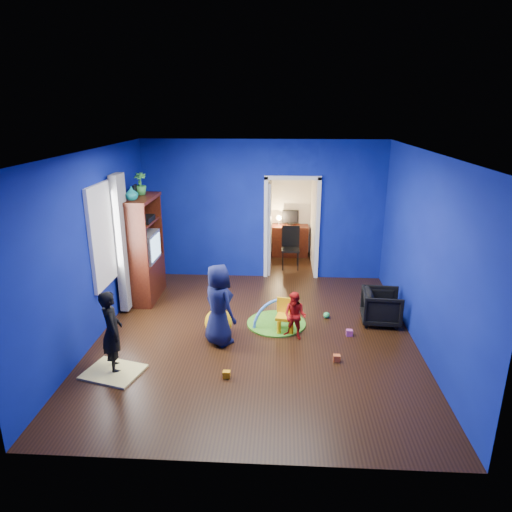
# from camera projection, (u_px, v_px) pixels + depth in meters

# --- Properties ---
(floor) EXTENTS (5.00, 5.50, 0.01)m
(floor) POSITION_uv_depth(u_px,v_px,m) (255.00, 336.00, 7.32)
(floor) COLOR black
(floor) RESTS_ON ground
(ceiling) EXTENTS (5.00, 5.50, 0.01)m
(ceiling) POSITION_uv_depth(u_px,v_px,m) (255.00, 152.00, 6.42)
(ceiling) COLOR white
(ceiling) RESTS_ON wall_back
(wall_back) EXTENTS (5.00, 0.02, 2.90)m
(wall_back) POSITION_uv_depth(u_px,v_px,m) (263.00, 211.00, 9.48)
(wall_back) COLOR navy
(wall_back) RESTS_ON floor
(wall_front) EXTENTS (5.00, 0.02, 2.90)m
(wall_front) POSITION_uv_depth(u_px,v_px,m) (238.00, 338.00, 4.26)
(wall_front) COLOR navy
(wall_front) RESTS_ON floor
(wall_left) EXTENTS (0.02, 5.50, 2.90)m
(wall_left) POSITION_uv_depth(u_px,v_px,m) (93.00, 247.00, 7.00)
(wall_left) COLOR navy
(wall_left) RESTS_ON floor
(wall_right) EXTENTS (0.02, 5.50, 2.90)m
(wall_right) POSITION_uv_depth(u_px,v_px,m) (424.00, 253.00, 6.73)
(wall_right) COLOR navy
(wall_right) RESTS_ON floor
(alcove) EXTENTS (1.00, 1.75, 2.50)m
(alcove) POSITION_uv_depth(u_px,v_px,m) (291.00, 211.00, 10.34)
(alcove) COLOR silver
(alcove) RESTS_ON floor
(armchair) EXTENTS (0.69, 0.67, 0.58)m
(armchair) POSITION_uv_depth(u_px,v_px,m) (381.00, 307.00, 7.70)
(armchair) COLOR black
(armchair) RESTS_ON floor
(child_black) EXTENTS (0.45, 0.51, 1.18)m
(child_black) POSITION_uv_depth(u_px,v_px,m) (112.00, 331.00, 6.22)
(child_black) COLOR black
(child_black) RESTS_ON floor
(child_navy) EXTENTS (0.73, 0.73, 1.28)m
(child_navy) POSITION_uv_depth(u_px,v_px,m) (219.00, 305.00, 6.93)
(child_navy) COLOR #0E1035
(child_navy) RESTS_ON floor
(toddler_red) EXTENTS (0.46, 0.42, 0.77)m
(toddler_red) POSITION_uv_depth(u_px,v_px,m) (295.00, 316.00, 7.14)
(toddler_red) COLOR red
(toddler_red) RESTS_ON floor
(vase) EXTENTS (0.29, 0.29, 0.24)m
(vase) POSITION_uv_depth(u_px,v_px,m) (131.00, 193.00, 7.89)
(vase) COLOR #0D616F
(vase) RESTS_ON tv_armoire
(potted_plant) EXTENTS (0.26, 0.26, 0.41)m
(potted_plant) POSITION_uv_depth(u_px,v_px,m) (140.00, 184.00, 8.36)
(potted_plant) COLOR green
(potted_plant) RESTS_ON tv_armoire
(tv_armoire) EXTENTS (0.58, 1.14, 1.96)m
(tv_armoire) POSITION_uv_depth(u_px,v_px,m) (142.00, 249.00, 8.52)
(tv_armoire) COLOR #380F09
(tv_armoire) RESTS_ON floor
(crt_tv) EXTENTS (0.46, 0.70, 0.54)m
(crt_tv) POSITION_uv_depth(u_px,v_px,m) (143.00, 247.00, 8.50)
(crt_tv) COLOR silver
(crt_tv) RESTS_ON tv_armoire
(yellow_blanket) EXTENTS (0.88, 0.78, 0.03)m
(yellow_blanket) POSITION_uv_depth(u_px,v_px,m) (113.00, 372.00, 6.30)
(yellow_blanket) COLOR #F2E07A
(yellow_blanket) RESTS_ON floor
(hopper_ball) EXTENTS (0.44, 0.44, 0.44)m
(hopper_ball) POSITION_uv_depth(u_px,v_px,m) (218.00, 322.00, 7.30)
(hopper_ball) COLOR yellow
(hopper_ball) RESTS_ON floor
(kid_chair) EXTENTS (0.33, 0.33, 0.50)m
(kid_chair) POSITION_uv_depth(u_px,v_px,m) (285.00, 318.00, 7.38)
(kid_chair) COLOR yellow
(kid_chair) RESTS_ON floor
(play_mat) EXTENTS (0.99, 0.99, 0.03)m
(play_mat) POSITION_uv_depth(u_px,v_px,m) (276.00, 323.00, 7.72)
(play_mat) COLOR green
(play_mat) RESTS_ON floor
(toy_arch) EXTENTS (0.79, 0.48, 0.88)m
(toy_arch) POSITION_uv_depth(u_px,v_px,m) (276.00, 323.00, 7.72)
(toy_arch) COLOR #3F8CD8
(toy_arch) RESTS_ON floor
(window_left) EXTENTS (0.03, 0.95, 1.55)m
(window_left) POSITION_uv_depth(u_px,v_px,m) (102.00, 235.00, 7.30)
(window_left) COLOR white
(window_left) RESTS_ON wall_left
(curtain) EXTENTS (0.14, 0.42, 2.40)m
(curtain) POSITION_uv_depth(u_px,v_px,m) (122.00, 243.00, 7.91)
(curtain) COLOR slate
(curtain) RESTS_ON floor
(doorway) EXTENTS (1.16, 0.10, 2.10)m
(doorway) POSITION_uv_depth(u_px,v_px,m) (292.00, 230.00, 9.57)
(doorway) COLOR white
(doorway) RESTS_ON floor
(study_desk) EXTENTS (0.88, 0.44, 0.75)m
(study_desk) POSITION_uv_depth(u_px,v_px,m) (290.00, 241.00, 11.21)
(study_desk) COLOR #3D140A
(study_desk) RESTS_ON floor
(desk_monitor) EXTENTS (0.40, 0.05, 0.32)m
(desk_monitor) POSITION_uv_depth(u_px,v_px,m) (290.00, 217.00, 11.15)
(desk_monitor) COLOR black
(desk_monitor) RESTS_ON study_desk
(desk_lamp) EXTENTS (0.14, 0.14, 0.14)m
(desk_lamp) POSITION_uv_depth(u_px,v_px,m) (279.00, 218.00, 11.11)
(desk_lamp) COLOR #FFD88C
(desk_lamp) RESTS_ON study_desk
(folding_chair) EXTENTS (0.40, 0.40, 0.92)m
(folding_chair) POSITION_uv_depth(u_px,v_px,m) (291.00, 249.00, 10.27)
(folding_chair) COLOR black
(folding_chair) RESTS_ON floor
(book_shelf) EXTENTS (0.88, 0.24, 0.04)m
(book_shelf) POSITION_uv_depth(u_px,v_px,m) (291.00, 173.00, 10.80)
(book_shelf) COLOR white
(book_shelf) RESTS_ON study_desk
(toy_0) EXTENTS (0.10, 0.08, 0.10)m
(toy_0) POSITION_uv_depth(u_px,v_px,m) (337.00, 358.00, 6.58)
(toy_0) COLOR orange
(toy_0) RESTS_ON floor
(toy_1) EXTENTS (0.11, 0.11, 0.11)m
(toy_1) POSITION_uv_depth(u_px,v_px,m) (367.00, 311.00, 8.09)
(toy_1) COLOR blue
(toy_1) RESTS_ON floor
(toy_2) EXTENTS (0.10, 0.08, 0.10)m
(toy_2) POSITION_uv_depth(u_px,v_px,m) (227.00, 374.00, 6.18)
(toy_2) COLOR orange
(toy_2) RESTS_ON floor
(toy_3) EXTENTS (0.11, 0.11, 0.11)m
(toy_3) POSITION_uv_depth(u_px,v_px,m) (327.00, 315.00, 7.94)
(toy_3) COLOR green
(toy_3) RESTS_ON floor
(toy_4) EXTENTS (0.10, 0.08, 0.10)m
(toy_4) POSITION_uv_depth(u_px,v_px,m) (349.00, 333.00, 7.32)
(toy_4) COLOR #C4498F
(toy_4) RESTS_ON floor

